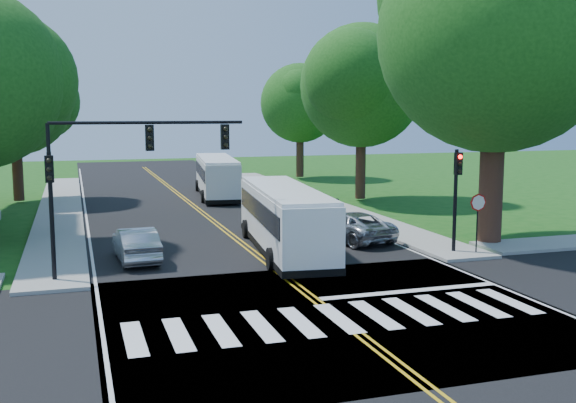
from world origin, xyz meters
name	(u,v)px	position (x,y,z in m)	size (l,w,h in m)	color
ground	(332,314)	(0.00, 0.00, 0.00)	(140.00, 140.00, 0.00)	#144A12
road	(214,222)	(0.00, 18.00, 0.01)	(14.00, 96.00, 0.01)	black
cross_road	(332,314)	(0.00, 0.00, 0.01)	(60.00, 12.00, 0.01)	black
center_line	(201,212)	(0.00, 22.00, 0.01)	(0.36, 70.00, 0.01)	gold
edge_line_w	(86,217)	(-6.80, 22.00, 0.01)	(0.12, 70.00, 0.01)	silver
edge_line_e	(306,207)	(6.80, 22.00, 0.01)	(0.12, 70.00, 0.01)	silver
crosswalk	(338,318)	(0.00, -0.50, 0.02)	(12.60, 3.00, 0.01)	silver
stop_bar	(410,291)	(3.50, 1.60, 0.02)	(6.60, 0.40, 0.01)	silver
sidewalk_nw	(60,210)	(-8.30, 25.00, 0.07)	(2.60, 40.00, 0.15)	gray
sidewalk_ne	(312,199)	(8.30, 25.00, 0.07)	(2.60, 40.00, 0.15)	gray
tree_ne_big	(497,34)	(11.00, 8.00, 9.62)	(10.80, 10.80, 14.91)	#361E15
tree_west_far	(14,98)	(-11.00, 30.00, 7.00)	(7.60, 7.60, 10.67)	#361E15
tree_east_mid	(362,86)	(11.50, 24.00, 7.86)	(8.40, 8.40, 11.93)	#361E15
tree_east_far	(300,103)	(12.50, 40.00, 6.86)	(7.20, 7.20, 10.34)	#361E15
signal_nw	(118,161)	(-5.86, 6.43, 4.38)	(7.15, 0.46, 5.66)	black
signal_ne	(456,186)	(8.20, 6.44, 2.96)	(0.30, 0.46, 4.40)	black
stop_sign	(478,209)	(9.00, 5.98, 2.03)	(0.76, 0.08, 2.53)	black
bus_lead	(284,218)	(1.35, 9.23, 1.51)	(3.55, 11.20, 2.85)	white
bus_follow	(217,176)	(2.47, 29.20, 1.51)	(3.67, 11.17, 2.83)	white
hatchback	(136,244)	(-5.06, 9.23, 0.72)	(1.49, 4.28, 1.41)	#AFB1B6
suv	(350,226)	(5.06, 10.64, 0.71)	(2.31, 5.01, 1.39)	#AEB0B6
dark_sedan	(311,205)	(5.79, 18.23, 0.69)	(1.91, 4.69, 1.36)	black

